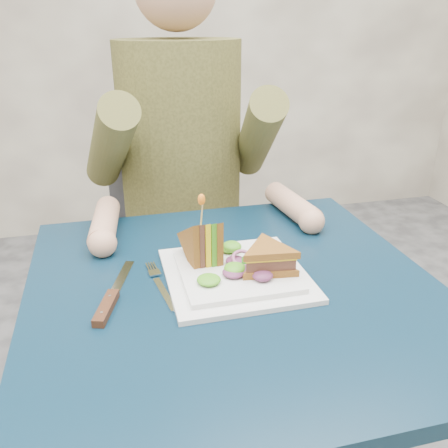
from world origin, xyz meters
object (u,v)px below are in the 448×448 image
object	(u,v)px
sandwich_upright	(202,245)
fork	(161,286)
table	(234,321)
chair	(180,231)
plate	(236,273)
knife	(109,302)
diner	(181,124)
sandwich_flat	(268,259)

from	to	relation	value
sandwich_upright	fork	size ratio (longest dim) A/B	0.71
table	chair	size ratio (longest dim) A/B	0.81
plate	knife	distance (m)	0.24
fork	diner	bearing A→B (deg)	76.01
fork	knife	world-z (taller)	knife
sandwich_flat	sandwich_upright	size ratio (longest dim) A/B	1.05
fork	knife	bearing A→B (deg)	-159.54
chair	sandwich_upright	distance (m)	0.65
table	diner	world-z (taller)	diner
diner	plate	distance (m)	0.56
table	fork	bearing A→B (deg)	169.58
sandwich_upright	knife	bearing A→B (deg)	-155.65
knife	chair	bearing A→B (deg)	71.65
diner	sandwich_upright	size ratio (longest dim) A/B	5.84
plate	knife	bearing A→B (deg)	-171.07
table	fork	distance (m)	0.16
sandwich_flat	sandwich_upright	xyz separation A→B (m)	(-0.11, 0.07, 0.01)
sandwich_upright	knife	distance (m)	0.20
table	knife	distance (m)	0.24
chair	plate	distance (m)	0.67
plate	fork	world-z (taller)	plate
chair	table	bearing A→B (deg)	-90.00
chair	fork	size ratio (longest dim) A/B	5.18
table	sandwich_upright	bearing A→B (deg)	121.97
fork	knife	distance (m)	0.10
chair	sandwich_flat	size ratio (longest dim) A/B	6.95
sandwich_upright	diner	bearing A→B (deg)	84.74
sandwich_flat	sandwich_upright	distance (m)	0.13
sandwich_flat	knife	xyz separation A→B (m)	(-0.29, -0.01, -0.04)
table	knife	size ratio (longest dim) A/B	3.46
table	chair	world-z (taller)	chair
table	chair	bearing A→B (deg)	90.00
fork	knife	size ratio (longest dim) A/B	0.83
table	plate	distance (m)	0.09
diner	fork	xyz separation A→B (m)	(-0.13, -0.53, -0.18)
chair	sandwich_upright	bearing A→B (deg)	-94.28
plate	sandwich_flat	bearing A→B (deg)	-24.44
fork	plate	bearing A→B (deg)	0.93
fork	sandwich_flat	bearing A→B (deg)	-6.57
plate	sandwich_upright	distance (m)	0.08
plate	sandwich_upright	world-z (taller)	sandwich_upright
sandwich_upright	knife	size ratio (longest dim) A/B	0.59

